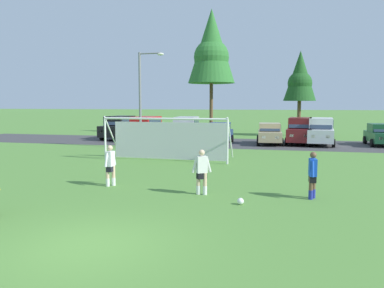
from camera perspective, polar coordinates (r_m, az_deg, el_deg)
ground_plane at (r=23.42m, az=3.02°, el=-2.11°), size 400.00×400.00×0.00m
parking_lot_strip at (r=32.59m, az=6.16°, el=0.14°), size 52.00×8.40×0.01m
soccer_ball at (r=12.82m, az=7.18°, el=-8.39°), size 0.22×0.22×0.22m
soccer_goal at (r=22.71m, az=-3.55°, el=0.92°), size 7.45×2.06×2.57m
player_striker_near at (r=15.76m, az=-11.96°, el=-3.14°), size 0.31×0.73×1.64m
player_midfield_center at (r=13.97m, az=17.37°, el=-4.44°), size 0.27×0.74×1.64m
player_defender_far at (r=13.97m, az=1.43°, el=-4.17°), size 0.70×0.42×1.64m
parked_car_slot_far_left at (r=36.51m, az=-10.69°, el=2.44°), size 2.34×4.70×2.16m
parked_car_slot_left at (r=34.44m, az=-6.88°, el=2.30°), size 2.41×4.73×2.16m
parked_car_slot_center_left at (r=33.41m, az=-0.87°, el=2.23°), size 2.38×4.72×2.16m
parked_car_slot_center at (r=32.15m, az=3.96°, el=1.65°), size 2.09×4.23×1.72m
parked_car_slot_center_right at (r=32.00m, az=11.39°, el=1.52°), size 2.28×4.32×1.72m
parked_car_slot_right at (r=32.64m, az=15.69°, el=1.92°), size 2.40×4.73×2.16m
parked_car_slot_far_right at (r=32.40m, az=18.47°, el=1.81°), size 2.41×4.73×2.16m
parked_car_slot_end at (r=33.80m, az=26.13°, el=1.26°), size 2.11×4.24×1.72m
tree_left_edge at (r=41.46m, az=2.90°, el=13.88°), size 4.91×4.91×13.09m
tree_mid_left at (r=40.98m, az=15.66°, el=9.41°), size 3.23×3.23×8.62m
street_lamp at (r=28.59m, az=-7.32°, el=6.60°), size 2.00×0.32×6.99m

